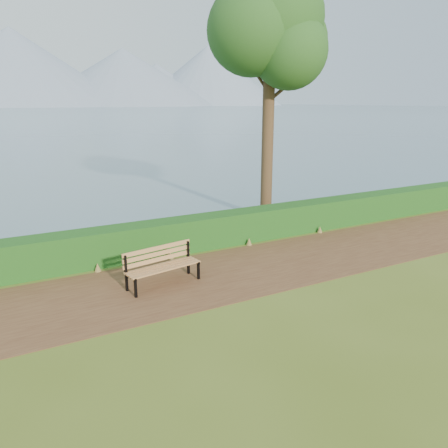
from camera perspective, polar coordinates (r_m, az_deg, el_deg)
ground at (r=11.65m, az=1.77°, el=-6.79°), size 140.00×140.00×0.00m
path at (r=11.89m, az=1.05°, el=-6.28°), size 40.00×3.40×0.01m
hedge at (r=13.67m, az=-3.63°, el=-1.14°), size 32.00×0.85×1.00m
bench at (r=11.07m, az=-8.21°, el=-5.10°), size 1.99×0.89×0.96m
tree at (r=16.82m, az=6.10°, el=24.30°), size 4.83×3.97×9.40m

